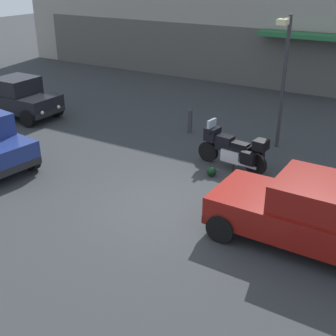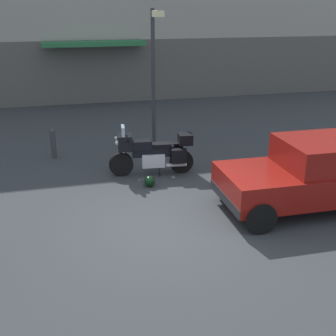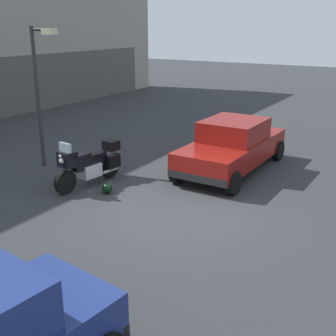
{
  "view_description": "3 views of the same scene",
  "coord_description": "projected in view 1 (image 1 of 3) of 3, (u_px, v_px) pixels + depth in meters",
  "views": [
    {
      "loc": [
        5.03,
        -8.25,
        5.52
      ],
      "look_at": [
        -0.33,
        0.54,
        0.82
      ],
      "focal_mm": 47.63,
      "sensor_mm": 36.0,
      "label": 1
    },
    {
      "loc": [
        -2.0,
        -7.71,
        4.3
      ],
      "look_at": [
        0.22,
        0.93,
        0.96
      ],
      "focal_mm": 46.88,
      "sensor_mm": 36.0,
      "label": 2
    },
    {
      "loc": [
        -8.15,
        -4.62,
        4.24
      ],
      "look_at": [
        0.62,
        0.7,
        0.82
      ],
      "focal_mm": 46.19,
      "sensor_mm": 36.0,
      "label": 3
    }
  ],
  "objects": [
    {
      "name": "car_compact_side",
      "position": [
        18.0,
        97.0,
        17.52
      ],
      "size": [
        3.49,
        1.72,
        1.56
      ],
      "rotation": [
        0.0,
        0.0,
        0.01
      ],
      "color": "black",
      "rests_on": "ground"
    },
    {
      "name": "streetlamp_curbside",
      "position": [
        283.0,
        69.0,
        13.68
      ],
      "size": [
        0.28,
        0.94,
        4.2
      ],
      "color": "#2D2D33",
      "rests_on": "ground"
    },
    {
      "name": "helmet",
      "position": [
        211.0,
        172.0,
        12.72
      ],
      "size": [
        0.28,
        0.28,
        0.28
      ],
      "primitive_type": "sphere",
      "color": "black",
      "rests_on": "ground"
    },
    {
      "name": "car_sedan_far",
      "position": [
        319.0,
        216.0,
        9.23
      ],
      "size": [
        4.6,
        1.96,
        1.56
      ],
      "rotation": [
        0.0,
        0.0,
        -0.01
      ],
      "color": "maroon",
      "rests_on": "ground"
    },
    {
      "name": "bollard_curbside",
      "position": [
        190.0,
        120.0,
        15.89
      ],
      "size": [
        0.16,
        0.16,
        0.9
      ],
      "color": "#333338",
      "rests_on": "ground"
    },
    {
      "name": "motorcycle",
      "position": [
        233.0,
        149.0,
        13.03
      ],
      "size": [
        2.26,
        0.86,
        1.36
      ],
      "rotation": [
        0.0,
        0.0,
        3.03
      ],
      "color": "black",
      "rests_on": "ground"
    },
    {
      "name": "ground_plane",
      "position": [
        168.0,
        209.0,
        11.08
      ],
      "size": [
        80.0,
        80.0,
        0.0
      ],
      "primitive_type": "plane",
      "color": "#2D3033"
    }
  ]
}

